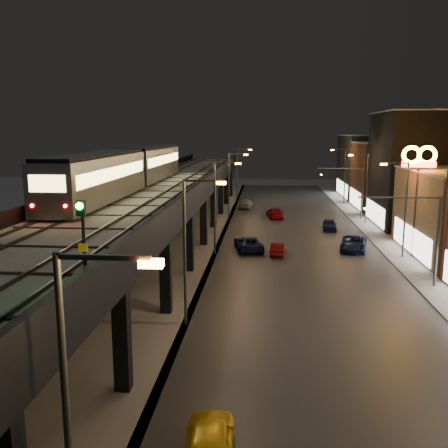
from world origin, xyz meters
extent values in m
cube|color=#46474D|center=(7.50, 35.00, 0.03)|extent=(17.00, 120.00, 0.06)
cube|color=#9FA1A8|center=(17.50, 35.00, 0.07)|extent=(4.00, 120.00, 0.14)
cube|color=#9FA1A8|center=(-6.00, 35.00, 0.03)|extent=(11.00, 120.00, 0.06)
cube|color=black|center=(-6.00, 32.00, 5.80)|extent=(9.00, 100.00, 1.00)
cube|color=black|center=(-2.30, 5.00, 2.65)|extent=(0.70, 0.70, 5.30)
cube|color=black|center=(-6.00, 5.00, 5.15)|extent=(8.00, 0.60, 0.50)
cube|color=black|center=(-9.70, 15.00, 2.65)|extent=(0.70, 0.70, 5.30)
cube|color=black|center=(-2.30, 15.00, 2.65)|extent=(0.70, 0.70, 5.30)
cube|color=black|center=(-6.00, 15.00, 5.15)|extent=(8.00, 0.60, 0.50)
cube|color=black|center=(-9.70, 25.00, 2.65)|extent=(0.70, 0.70, 5.30)
cube|color=black|center=(-2.30, 25.00, 2.65)|extent=(0.70, 0.70, 5.30)
cube|color=black|center=(-6.00, 25.00, 5.15)|extent=(8.00, 0.60, 0.50)
cube|color=black|center=(-9.70, 35.00, 2.65)|extent=(0.70, 0.70, 5.30)
cube|color=black|center=(-2.30, 35.00, 2.65)|extent=(0.70, 0.70, 5.30)
cube|color=black|center=(-6.00, 35.00, 5.15)|extent=(8.00, 0.60, 0.50)
cube|color=black|center=(-9.70, 45.00, 2.65)|extent=(0.70, 0.70, 5.30)
cube|color=black|center=(-2.30, 45.00, 2.65)|extent=(0.70, 0.70, 5.30)
cube|color=black|center=(-6.00, 45.00, 5.15)|extent=(8.00, 0.60, 0.50)
cube|color=black|center=(-9.70, 55.00, 2.65)|extent=(0.70, 0.70, 5.30)
cube|color=black|center=(-2.30, 55.00, 2.65)|extent=(0.70, 0.70, 5.30)
cube|color=black|center=(-6.00, 55.00, 5.15)|extent=(8.00, 0.60, 0.50)
cube|color=black|center=(-9.70, 65.00, 2.65)|extent=(0.70, 0.70, 5.30)
cube|color=black|center=(-2.30, 65.00, 2.65)|extent=(0.70, 0.70, 5.30)
cube|color=black|center=(-6.00, 65.00, 5.15)|extent=(8.00, 0.60, 0.50)
cube|color=black|center=(-9.70, 75.00, 2.65)|extent=(0.70, 0.70, 5.30)
cube|color=black|center=(-2.30, 75.00, 2.65)|extent=(0.70, 0.70, 5.30)
cube|color=black|center=(-6.00, 75.00, 5.15)|extent=(8.00, 0.60, 0.50)
cube|color=#B2B7C1|center=(-6.00, 32.00, 6.38)|extent=(8.40, 100.00, 0.16)
cube|color=#332D28|center=(-9.22, 32.00, 6.54)|extent=(0.08, 98.00, 0.16)
cube|color=#332D28|center=(-7.78, 32.00, 6.54)|extent=(0.08, 98.00, 0.16)
cube|color=#332D28|center=(-4.72, 32.00, 6.54)|extent=(0.08, 98.00, 0.16)
cube|color=#332D28|center=(-3.28, 32.00, 6.54)|extent=(0.08, 98.00, 0.16)
cube|color=black|center=(-6.00, 2.00, 6.49)|extent=(7.80, 0.24, 0.06)
cube|color=black|center=(-6.00, 18.00, 6.49)|extent=(7.80, 0.24, 0.06)
cube|color=black|center=(-6.00, 34.00, 6.49)|extent=(7.80, 0.24, 0.06)
cube|color=black|center=(-6.00, 50.00, 6.49)|extent=(7.80, 0.24, 0.06)
cube|color=black|center=(-6.00, 66.00, 6.49)|extent=(7.80, 0.24, 0.06)
cube|color=black|center=(-1.65, 32.00, 6.85)|extent=(0.30, 100.00, 1.10)
cube|color=black|center=(-10.35, 32.00, 6.85)|extent=(0.30, 100.00, 1.10)
cube|color=silver|center=(17.95, 32.00, 1.60)|extent=(0.10, 12.00, 2.40)
cube|color=black|center=(24.00, 48.00, 7.00)|extent=(12.00, 13.00, 14.00)
cube|color=silver|center=(17.95, 48.00, 1.60)|extent=(0.10, 10.40, 2.40)
cube|color=#B2B7C1|center=(24.00, 48.00, 14.08)|extent=(12.20, 13.20, 0.16)
cube|color=brown|center=(24.00, 62.00, 5.00)|extent=(12.00, 12.00, 10.00)
cube|color=silver|center=(17.95, 62.00, 1.60)|extent=(0.10, 9.60, 2.40)
cube|color=#B2B7C1|center=(24.00, 62.00, 10.08)|extent=(12.20, 12.20, 0.16)
cube|color=black|center=(24.00, 76.00, 5.50)|extent=(12.00, 16.00, 11.00)
cube|color=silver|center=(17.95, 76.00, 1.60)|extent=(0.10, 12.80, 2.40)
cube|color=#B2B7C1|center=(24.00, 76.00, 11.08)|extent=(12.20, 16.20, 0.16)
cylinder|color=#38383A|center=(-0.70, -5.00, 4.50)|extent=(0.18, 0.18, 9.00)
cube|color=#38383A|center=(0.40, -5.00, 8.90)|extent=(2.20, 0.12, 0.12)
cube|color=orange|center=(1.50, -5.00, 8.78)|extent=(0.55, 0.28, 0.18)
cylinder|color=#38383A|center=(-0.70, 13.00, 4.50)|extent=(0.18, 0.18, 9.00)
cube|color=#38383A|center=(0.40, 13.00, 8.90)|extent=(2.20, 0.12, 0.12)
cube|color=orange|center=(1.50, 13.00, 8.78)|extent=(0.55, 0.28, 0.18)
cylinder|color=#38383A|center=(-0.70, 31.00, 4.50)|extent=(0.18, 0.18, 9.00)
cube|color=#38383A|center=(0.40, 31.00, 8.90)|extent=(2.20, 0.12, 0.12)
cube|color=orange|center=(1.50, 31.00, 8.78)|extent=(0.55, 0.28, 0.18)
cylinder|color=#38383A|center=(17.00, 31.00, 4.50)|extent=(0.18, 0.18, 9.00)
cube|color=#38383A|center=(15.90, 31.00, 8.90)|extent=(2.20, 0.12, 0.12)
cube|color=orange|center=(14.80, 31.00, 8.78)|extent=(0.55, 0.28, 0.18)
cylinder|color=#38383A|center=(-0.70, 49.00, 4.50)|extent=(0.18, 0.18, 9.00)
cube|color=#38383A|center=(0.40, 49.00, 8.90)|extent=(2.20, 0.12, 0.12)
cube|color=orange|center=(1.50, 49.00, 8.78)|extent=(0.55, 0.28, 0.18)
cylinder|color=#38383A|center=(17.00, 49.00, 4.50)|extent=(0.18, 0.18, 9.00)
cube|color=#38383A|center=(15.90, 49.00, 8.90)|extent=(2.20, 0.12, 0.12)
cube|color=orange|center=(14.80, 49.00, 8.78)|extent=(0.55, 0.28, 0.18)
cylinder|color=#38383A|center=(-0.70, 67.00, 4.50)|extent=(0.18, 0.18, 9.00)
cube|color=#38383A|center=(0.40, 67.00, 8.90)|extent=(2.20, 0.12, 0.12)
cube|color=orange|center=(1.50, 67.00, 8.78)|extent=(0.55, 0.28, 0.18)
cylinder|color=#38383A|center=(17.00, 67.00, 4.50)|extent=(0.18, 0.18, 9.00)
cube|color=#38383A|center=(15.90, 67.00, 8.90)|extent=(2.20, 0.12, 0.12)
cube|color=orange|center=(14.80, 67.00, 8.78)|extent=(0.55, 0.28, 0.18)
cylinder|color=#38383A|center=(17.00, 22.00, 3.50)|extent=(0.20, 0.20, 7.00)
cube|color=#38383A|center=(14.00, 22.00, 6.90)|extent=(6.00, 0.12, 0.12)
imported|color=black|center=(11.50, 22.00, 6.40)|extent=(0.20, 0.16, 1.00)
sphere|color=#0CFF26|center=(11.50, 21.85, 6.15)|extent=(0.18, 0.18, 0.18)
cylinder|color=#38383A|center=(17.00, 52.00, 3.50)|extent=(0.20, 0.20, 7.00)
cube|color=#38383A|center=(14.00, 52.00, 6.90)|extent=(6.00, 0.12, 0.12)
imported|color=black|center=(11.50, 52.00, 6.40)|extent=(0.20, 0.16, 1.00)
sphere|color=#0CFF26|center=(11.50, 51.85, 6.15)|extent=(0.18, 0.18, 0.18)
cube|color=gray|center=(-8.50, 20.72, 8.26)|extent=(2.89, 17.43, 3.29)
cube|color=black|center=(-8.50, 20.72, 10.03)|extent=(2.59, 16.93, 0.25)
cube|color=#FFE17A|center=(-9.95, 20.72, 8.71)|extent=(0.05, 15.94, 0.90)
cube|color=#FFE17A|center=(-7.05, 20.72, 8.71)|extent=(0.05, 15.94, 0.90)
cube|color=gray|center=(-8.50, 39.00, 8.26)|extent=(2.89, 17.43, 3.29)
cube|color=black|center=(-8.50, 39.00, 10.03)|extent=(2.59, 16.93, 0.25)
cube|color=#FFE17A|center=(-9.95, 39.00, 8.71)|extent=(0.05, 15.94, 0.90)
cube|color=#FFE17A|center=(-7.05, 39.00, 8.71)|extent=(0.05, 15.94, 0.90)
cube|color=#FFE17A|center=(-8.50, 12.00, 8.76)|extent=(2.19, 0.05, 1.00)
sphere|color=#FF0C0C|center=(-9.50, 11.98, 7.47)|extent=(0.20, 0.20, 0.20)
sphere|color=#FF0C0C|center=(-7.50, 11.98, 7.47)|extent=(0.20, 0.20, 0.20)
cylinder|color=black|center=(-2.10, 0.44, 8.02)|extent=(0.11, 0.11, 2.79)
cube|color=black|center=(-2.10, 0.32, 9.18)|extent=(0.30, 0.17, 0.51)
sphere|color=#0CFF26|center=(-2.10, 0.20, 9.27)|extent=(0.24, 0.24, 0.24)
cube|color=yellow|center=(-2.10, 0.34, 7.83)|extent=(0.33, 0.04, 0.28)
imported|color=yellow|center=(2.21, 0.17, 0.77)|extent=(2.10, 4.62, 1.54)
imported|color=#6A0B0B|center=(5.37, 31.14, 0.61)|extent=(1.65, 3.80, 1.22)
imported|color=#171B4A|center=(2.46, 32.78, 0.73)|extent=(3.39, 5.60, 1.45)
imported|color=maroon|center=(5.43, 52.02, 0.68)|extent=(2.48, 4.88, 1.36)
imported|color=#9EA3AA|center=(1.13, 60.73, 0.77)|extent=(2.33, 4.69, 1.54)
imported|color=#101749|center=(12.89, 33.55, 0.71)|extent=(3.45, 5.54, 1.43)
imported|color=#101A4D|center=(11.84, 43.99, 0.67)|extent=(1.90, 4.07, 1.35)
cylinder|color=#38383A|center=(18.00, 31.32, 4.23)|extent=(0.24, 0.24, 8.46)
cube|color=#FF0C0C|center=(18.00, 31.32, 8.77)|extent=(2.96, 0.25, 0.53)
torus|color=yellow|center=(17.31, 31.32, 9.62)|extent=(1.74, 0.61, 1.71)
torus|color=yellow|center=(18.69, 31.32, 9.62)|extent=(1.74, 0.61, 1.71)
camera|label=1|loc=(4.04, -15.71, 11.70)|focal=40.00mm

